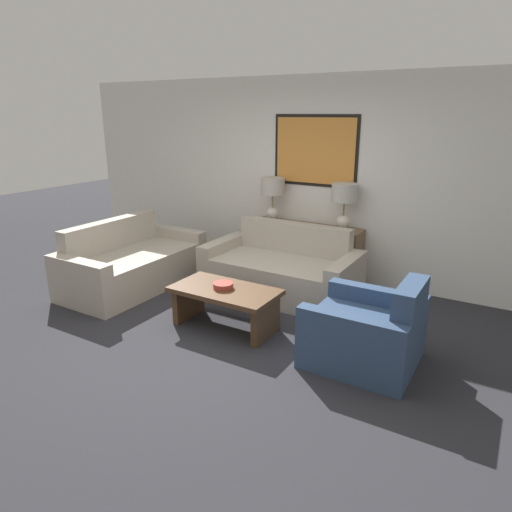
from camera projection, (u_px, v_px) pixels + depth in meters
ground_plane at (208, 344)px, 4.49m from camera, size 20.00×20.00×0.00m
back_wall at (316, 179)px, 6.12m from camera, size 7.94×0.12×2.65m
console_table at (305, 252)px, 6.19m from camera, size 1.52×0.37×0.75m
table_lamp_left at (273, 191)px, 6.21m from camera, size 0.33×0.33×0.59m
table_lamp_right at (344, 198)px, 5.70m from camera, size 0.33×0.33×0.59m
couch_by_back_wall at (282, 272)px, 5.66m from camera, size 1.87×0.94×0.84m
couch_by_side at (132, 265)px, 5.93m from camera, size 0.94×1.87×0.84m
coffee_table at (225, 299)px, 4.76m from camera, size 1.11×0.59×0.44m
decorative_bowl at (223, 286)px, 4.72m from camera, size 0.21×0.21×0.06m
armchair_near_back_wall at (367, 333)px, 4.09m from camera, size 0.94×0.87×0.83m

